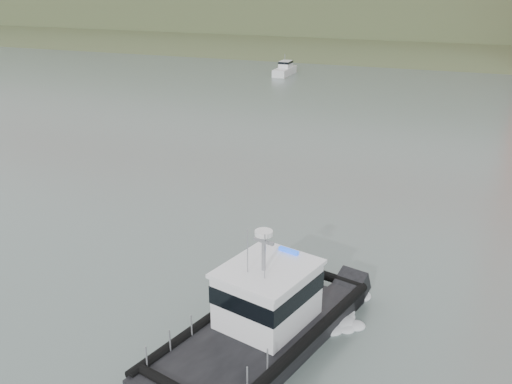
# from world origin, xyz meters

# --- Properties ---
(ground) EXTENTS (400.00, 400.00, 0.00)m
(ground) POSITION_xyz_m (0.00, 0.00, 0.00)
(ground) COLOR slate
(ground) RESTS_ON ground
(headlands) EXTENTS (500.00, 105.36, 27.12)m
(headlands) POSITION_xyz_m (0.00, 125.50, 7.05)
(headlands) COLOR #3B4E2D
(headlands) RESTS_ON ground
(patrol_boat) EXTENTS (6.93, 11.86, 5.43)m
(patrol_boat) POSITION_xyz_m (2.28, -3.84, 1.36)
(patrol_boat) COLOR black
(patrol_boat) RESTS_ON ground
(motorboat) EXTENTS (2.11, 5.79, 3.15)m
(motorboat) POSITION_xyz_m (-16.65, 59.29, 0.79)
(motorboat) COLOR silver
(motorboat) RESTS_ON ground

